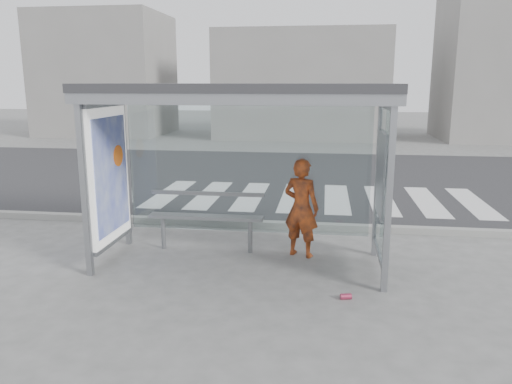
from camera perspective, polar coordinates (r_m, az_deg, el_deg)
ground at (r=7.46m, az=-1.84°, el=-8.26°), size 80.00×80.00×0.00m
road at (r=14.18m, az=2.95°, el=1.73°), size 30.00×10.00×0.01m
curb at (r=9.27m, az=0.20°, el=-3.69°), size 30.00×0.18×0.12m
crosswalk at (r=11.68m, az=6.76°, el=-0.68°), size 7.55×3.00×0.00m
bus_shelter at (r=7.14m, az=-4.82°, el=7.15°), size 4.25×1.65×2.62m
building_left at (r=27.28m, az=-16.73°, el=12.70°), size 6.00×5.00×6.00m
building_center at (r=24.91m, az=5.29°, el=12.08°), size 8.00×5.00×5.00m
building_right at (r=26.09m, az=26.05°, el=13.12°), size 5.00×5.00×7.00m
person at (r=7.64m, az=5.19°, el=-1.81°), size 0.65×0.54×1.53m
bench at (r=7.94m, az=-5.71°, el=-2.82°), size 1.82×0.25×0.94m
soda_can at (r=6.42m, az=10.23°, el=-11.66°), size 0.15×0.10×0.07m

